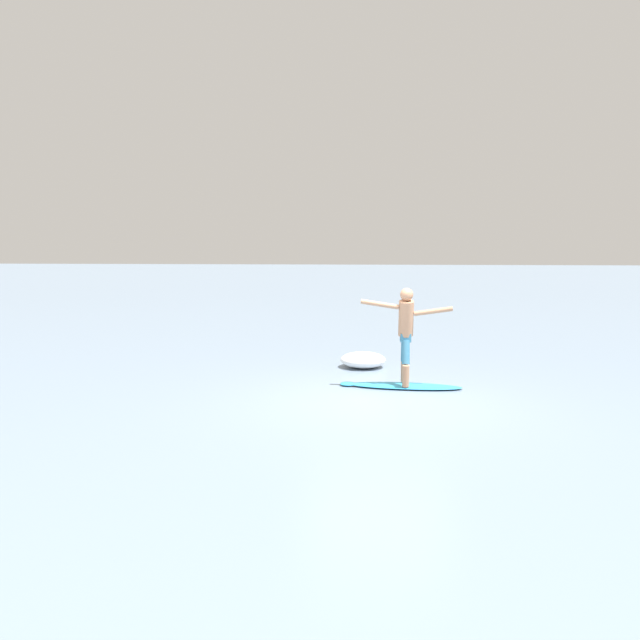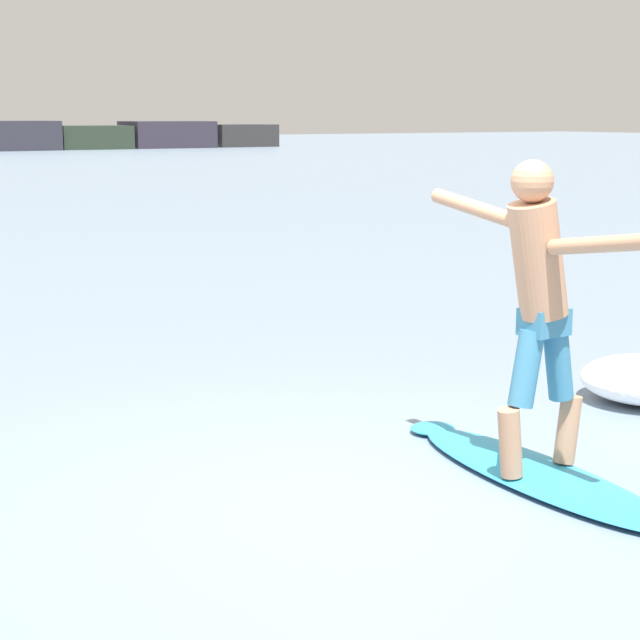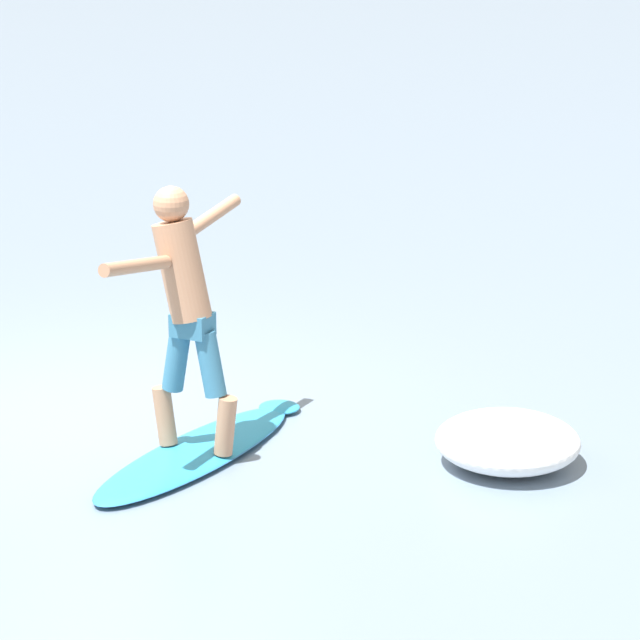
# 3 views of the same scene
# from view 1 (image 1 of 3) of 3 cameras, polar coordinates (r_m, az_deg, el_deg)

# --- Properties ---
(ground_plane) EXTENTS (200.00, 200.00, 0.00)m
(ground_plane) POSITION_cam_1_polar(r_m,az_deg,el_deg) (11.00, 5.31, -7.37)
(ground_plane) COLOR slate
(surfboard) EXTENTS (0.70, 2.35, 0.20)m
(surfboard) POSITION_cam_1_polar(r_m,az_deg,el_deg) (12.08, 7.57, -5.98)
(surfboard) COLOR #2D9CCB
(surfboard) RESTS_ON ground
(surfer) EXTENTS (0.67, 1.71, 1.85)m
(surfer) POSITION_cam_1_polar(r_m,az_deg,el_deg) (11.83, 7.86, -0.71)
(surfer) COLOR tan
(surfer) RESTS_ON surfboard
(wave_foam_at_tail) EXTENTS (1.39, 1.40, 0.34)m
(wave_foam_at_tail) POSITION_cam_1_polar(r_m,az_deg,el_deg) (13.99, 3.95, -3.65)
(wave_foam_at_tail) COLOR white
(wave_foam_at_tail) RESTS_ON ground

